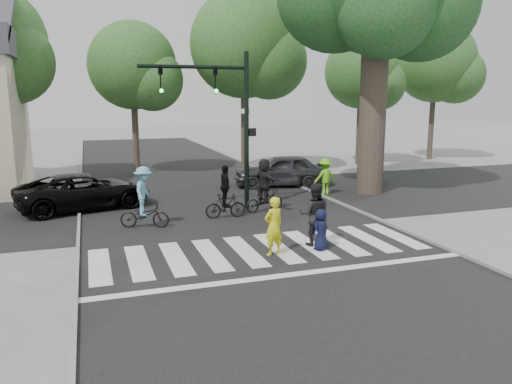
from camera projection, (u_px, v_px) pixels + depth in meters
ground at (274, 260)px, 13.51m from camera, size 120.00×120.00×0.00m
road_stem at (225, 218)px, 18.16m from camera, size 10.00×70.00×0.01m
road_cross at (207, 201)px, 20.95m from camera, size 70.00×10.00×0.01m
curb_left at (79, 228)px, 16.56m from camera, size 0.10×70.00×0.10m
curb_right at (349, 207)px, 19.74m from camera, size 0.10×70.00×0.10m
crosswalk at (266, 253)px, 14.12m from camera, size 10.00×3.85×0.01m
traffic_signal at (225, 109)px, 18.64m from camera, size 4.45×0.29×6.00m
bg_tree_2 at (137, 69)px, 27.31m from camera, size 5.04×4.80×8.40m
bg_tree_3 at (250, 49)px, 27.74m from camera, size 6.30×6.00×10.20m
bg_tree_4 at (366, 75)px, 31.28m from camera, size 4.83×4.60×8.15m
bg_tree_5 at (441, 65)px, 33.57m from camera, size 5.67×5.40×9.30m
pedestrian_woman at (274, 226)px, 13.79m from camera, size 0.70×0.57×1.66m
pedestrian_child at (321, 230)px, 14.28m from camera, size 0.69×0.58×1.21m
pedestrian_adult at (314, 214)px, 14.70m from camera, size 1.12×1.01×1.88m
cyclist_left at (144, 201)px, 16.66m from camera, size 1.74×1.21×2.09m
cyclist_mid at (225, 197)px, 18.01m from camera, size 1.50×0.92×1.94m
cyclist_right at (264, 188)px, 19.01m from camera, size 1.69×1.57×2.04m
car_suv at (84, 191)px, 19.48m from camera, size 5.53×3.65×1.41m
car_grey at (281, 170)px, 24.41m from camera, size 4.86×2.84×1.56m
bystander_hivis at (325, 177)px, 22.24m from camera, size 1.12×0.72×1.64m
bystander_dark at (263, 183)px, 20.47m from camera, size 0.74×0.67×1.70m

